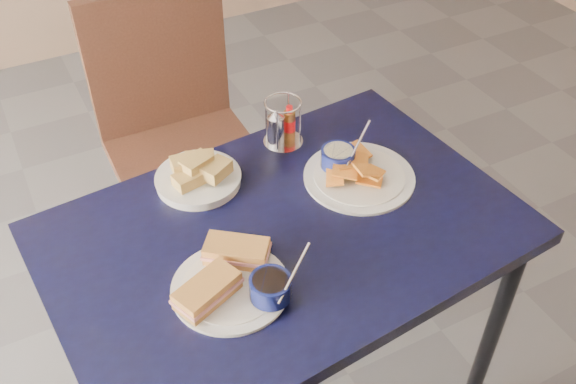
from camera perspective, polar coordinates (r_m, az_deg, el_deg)
name	(u,v)px	position (r m, az deg, el deg)	size (l,w,h in m)	color
dining_table	(285,249)	(1.58, -0.30, -5.11)	(1.17, 0.84, 0.75)	black
chair_far	(174,122)	(2.21, -10.10, 6.16)	(0.47, 0.45, 0.99)	black
sandwich_plate	(234,279)	(1.39, -4.78, -7.70)	(0.30, 0.27, 0.12)	white
plantain_plate	(352,170)	(1.67, 5.73, 1.98)	(0.29, 0.29, 0.12)	white
bread_basket	(198,175)	(1.65, -7.99, 1.52)	(0.22, 0.22, 0.08)	white
condiment_caddy	(281,126)	(1.75, -0.60, 5.89)	(0.11, 0.11, 0.14)	silver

